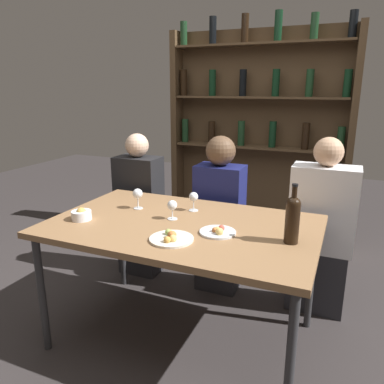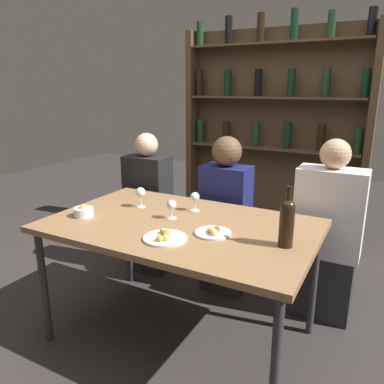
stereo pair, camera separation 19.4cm
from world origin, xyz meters
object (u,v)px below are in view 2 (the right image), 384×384
object	(u,v)px
snack_bowl	(84,211)
seated_person_center	(225,219)
wine_bottle	(287,220)
seated_person_left	(148,208)
food_plate_0	(213,232)
wine_glass_2	(195,198)
food_plate_1	(165,237)
seated_person_right	(327,238)
wine_glass_0	(140,193)
wine_glass_1	(172,206)

from	to	relation	value
snack_bowl	seated_person_center	bearing A→B (deg)	55.75
wine_bottle	seated_person_left	size ratio (longest dim) A/B	0.26
wine_bottle	food_plate_0	size ratio (longest dim) A/B	1.56
wine_glass_2	snack_bowl	bearing A→B (deg)	-142.87
wine_bottle	wine_glass_2	size ratio (longest dim) A/B	2.51
food_plate_1	seated_person_left	size ratio (longest dim) A/B	0.20
food_plate_0	seated_person_right	size ratio (longest dim) A/B	0.16
wine_glass_0	seated_person_center	world-z (taller)	seated_person_center
wine_glass_1	food_plate_0	xyz separation A→B (m)	(0.32, -0.11, -0.07)
wine_bottle	food_plate_1	size ratio (longest dim) A/B	1.34
wine_glass_2	food_plate_0	world-z (taller)	wine_glass_2
wine_bottle	seated_person_left	world-z (taller)	seated_person_left
seated_person_left	seated_person_right	bearing A→B (deg)	-0.00
wine_glass_1	food_plate_1	size ratio (longest dim) A/B	0.51
wine_glass_1	food_plate_0	bearing A→B (deg)	-18.44
wine_glass_0	food_plate_1	xyz separation A→B (m)	(0.43, -0.38, -0.08)
wine_glass_0	wine_glass_1	xyz separation A→B (m)	(0.29, -0.09, -0.01)
seated_person_right	snack_bowl	bearing A→B (deg)	-147.03
wine_glass_2	seated_person_right	xyz separation A→B (m)	(0.75, 0.43, -0.28)
wine_glass_2	seated_person_left	size ratio (longest dim) A/B	0.10
seated_person_right	seated_person_left	bearing A→B (deg)	180.00
wine_glass_0	seated_person_right	xyz separation A→B (m)	(1.10, 0.53, -0.29)
seated_person_left	wine_glass_1	bearing A→B (deg)	-45.74
wine_bottle	seated_person_center	world-z (taller)	seated_person_center
snack_bowl	seated_person_center	size ratio (longest dim) A/B	0.10
seated_person_left	food_plate_0	bearing A→B (deg)	-38.13
snack_bowl	seated_person_center	distance (m)	1.04
wine_bottle	food_plate_0	world-z (taller)	wine_bottle
wine_bottle	seated_person_right	size ratio (longest dim) A/B	0.25
seated_person_left	snack_bowl	bearing A→B (deg)	-82.16
wine_glass_2	food_plate_1	distance (m)	0.49
wine_glass_0	snack_bowl	size ratio (longest dim) A/B	1.15
food_plate_1	seated_person_center	world-z (taller)	seated_person_center
wine_bottle	wine_glass_2	xyz separation A→B (m)	(-0.65, 0.27, -0.05)
snack_bowl	wine_glass_2	bearing A→B (deg)	37.13
food_plate_0	food_plate_1	size ratio (longest dim) A/B	0.86
food_plate_1	snack_bowl	distance (m)	0.63
wine_glass_0	seated_person_center	distance (m)	0.71
wine_glass_1	seated_person_left	distance (m)	0.91
food_plate_0	seated_person_left	size ratio (longest dim) A/B	0.17
seated_person_right	wine_glass_0	bearing A→B (deg)	-154.29
wine_glass_1	snack_bowl	bearing A→B (deg)	-155.98
food_plate_1	seated_person_right	size ratio (longest dim) A/B	0.19
wine_glass_2	food_plate_0	bearing A→B (deg)	-48.25
wine_glass_0	wine_glass_2	size ratio (longest dim) A/B	1.09
wine_bottle	wine_glass_1	world-z (taller)	wine_bottle
food_plate_1	seated_person_left	distance (m)	1.19
seated_person_left	seated_person_right	size ratio (longest dim) A/B	0.96
food_plate_0	food_plate_1	world-z (taller)	food_plate_1
seated_person_center	wine_bottle	bearing A→B (deg)	-48.44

